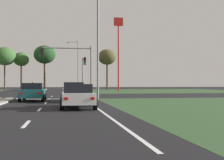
{
  "coord_description": "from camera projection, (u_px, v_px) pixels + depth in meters",
  "views": [
    {
      "loc": [
        4.83,
        -5.88,
        1.47
      ],
      "look_at": [
        10.97,
        30.89,
        1.96
      ],
      "focal_mm": 46.93,
      "sensor_mm": 36.0,
      "label": 1
    }
  ],
  "objects": [
    {
      "name": "crosswalk_bar_seventh",
      "position": [
        20.0,
        98.0,
        29.52
      ],
      "size": [
        0.7,
        2.8,
        0.01
      ],
      "primitive_type": "cube",
      "color": "silver",
      "rests_on": "ground"
    },
    {
      "name": "traffic_signal_far_right",
      "position": [
        83.0,
        68.0,
        40.64
      ],
      "size": [
        0.32,
        4.72,
        5.21
      ],
      "color": "gray",
      "rests_on": "ground"
    },
    {
      "name": "car_white_second",
      "position": [
        77.0,
        96.0,
        17.79
      ],
      "size": [
        2.07,
        4.64,
        1.46
      ],
      "color": "silver",
      "rests_on": "ground"
    },
    {
      "name": "traffic_signal_near_right",
      "position": [
        72.0,
        62.0,
        29.04
      ],
      "size": [
        5.14,
        0.32,
        5.26
      ],
      "color": "gray",
      "rests_on": "ground"
    },
    {
      "name": "stop_bar_near",
      "position": [
        52.0,
        99.0,
        28.29
      ],
      "size": [
        6.4,
        0.5,
        0.01
      ],
      "primitive_type": "cube",
      "color": "silver",
      "rests_on": "ground"
    },
    {
      "name": "edge_line_right",
      "position": [
        96.0,
        108.0,
        17.95
      ],
      "size": [
        0.14,
        24.0,
        0.01
      ],
      "primitive_type": "cube",
      "color": "silver",
      "rests_on": "ground"
    },
    {
      "name": "fastfood_pole_sign",
      "position": [
        118.0,
        39.0,
        56.92
      ],
      "size": [
        1.8,
        0.4,
        14.38
      ],
      "color": "red",
      "rests_on": "ground"
    },
    {
      "name": "car_teal_third",
      "position": [
        33.0,
        92.0,
        25.11
      ],
      "size": [
        2.07,
        4.44,
        1.54
      ],
      "color": "#19565B",
      "rests_on": "ground"
    },
    {
      "name": "treeline_fourth",
      "position": [
        21.0,
        60.0,
        68.71
      ],
      "size": [
        3.79,
        3.79,
        8.89
      ],
      "color": "#423323",
      "rests_on": "ground"
    },
    {
      "name": "street_lamp_second",
      "position": [
        96.0,
        36.0,
        27.45
      ],
      "size": [
        1.93,
        1.7,
        10.76
      ],
      "color": "gray",
      "rests_on": "ground"
    },
    {
      "name": "treeline_sixth",
      "position": [
        107.0,
        57.0,
        68.36
      ],
      "size": [
        4.24,
        4.24,
        9.56
      ],
      "color": "#423323",
      "rests_on": "ground"
    },
    {
      "name": "lane_dash_fifth",
      "position": [
        52.0,
        96.0,
        34.33
      ],
      "size": [
        0.14,
        2.0,
        0.01
      ],
      "primitive_type": "cube",
      "color": "silver",
      "rests_on": "ground"
    },
    {
      "name": "treeline_fifth",
      "position": [
        45.0,
        55.0,
        66.45
      ],
      "size": [
        4.87,
        4.87,
        10.2
      ],
      "color": "#423323",
      "rests_on": "ground"
    },
    {
      "name": "lane_dash_third",
      "position": [
        46.0,
        103.0,
        22.5
      ],
      "size": [
        0.14,
        2.0,
        0.01
      ],
      "primitive_type": "cube",
      "color": "silver",
      "rests_on": "ground"
    },
    {
      "name": "median_island_far",
      "position": [
        39.0,
        91.0,
        59.23
      ],
      "size": [
        1.2,
        36.0,
        0.14
      ],
      "primitive_type": "cube",
      "color": "#ADA89E",
      "rests_on": "ground"
    },
    {
      "name": "grass_verge_far_right",
      "position": [
        160.0,
        91.0,
        62.93
      ],
      "size": [
        35.0,
        35.0,
        0.01
      ],
      "primitive_type": "cube",
      "color": "#2D4C28",
      "rests_on": "ground"
    },
    {
      "name": "lane_dash_second",
      "position": [
        39.0,
        110.0,
        16.58
      ],
      "size": [
        0.14,
        2.0,
        0.01
      ],
      "primitive_type": "cube",
      "color": "silver",
      "rests_on": "ground"
    },
    {
      "name": "lane_dash_fourth",
      "position": [
        49.0,
        99.0,
        28.41
      ],
      "size": [
        0.14,
        2.0,
        0.01
      ],
      "primitive_type": "cube",
      "color": "silver",
      "rests_on": "ground"
    },
    {
      "name": "street_lamp_fourth",
      "position": [
        77.0,
        63.0,
        63.92
      ],
      "size": [
        2.64,
        0.93,
        10.76
      ],
      "color": "gray",
      "rests_on": "ground"
    },
    {
      "name": "car_grey_near",
      "position": [
        73.0,
        92.0,
        24.13
      ],
      "size": [
        1.99,
        4.52,
        1.6
      ],
      "color": "slate",
      "rests_on": "ground"
    },
    {
      "name": "pedestrian_at_median",
      "position": [
        33.0,
        85.0,
        46.81
      ],
      "size": [
        0.34,
        0.34,
        1.77
      ],
      "rotation": [
        0.0,
        0.0,
        2.02
      ],
      "color": "#232833",
      "rests_on": "median_island_far"
    },
    {
      "name": "lane_dash_near",
      "position": [
        26.0,
        124.0,
        10.66
      ],
      "size": [
        0.14,
        2.0,
        0.01
      ],
      "primitive_type": "cube",
      "color": "silver",
      "rests_on": "ground"
    },
    {
      "name": "crosswalk_bar_sixth",
      "position": [
        8.0,
        98.0,
        29.33
      ],
      "size": [
        0.7,
        2.8,
        0.01
      ],
      "primitive_type": "cube",
      "color": "silver",
      "rests_on": "ground"
    },
    {
      "name": "ground_plane",
      "position": [
        22.0,
        96.0,
        34.57
      ],
      "size": [
        200.0,
        200.0,
        0.0
      ],
      "primitive_type": "plane",
      "color": "black"
    },
    {
      "name": "treeline_third",
      "position": [
        5.0,
        56.0,
        64.31
      ],
      "size": [
        4.75,
        4.75,
        9.58
      ],
      "color": "#423323",
      "rests_on": "ground"
    }
  ]
}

